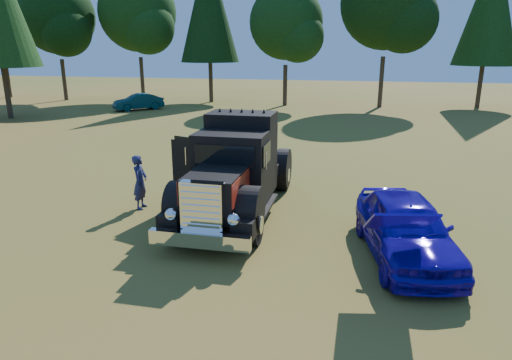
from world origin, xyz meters
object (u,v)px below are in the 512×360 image
object	(u,v)px
diamond_t_truck	(235,174)
hotrod_coupe	(406,227)
distant_teal_car	(138,102)
spectator_far	(193,180)
spectator_near	(140,182)

from	to	relation	value
diamond_t_truck	hotrod_coupe	bearing A→B (deg)	-23.10
distant_teal_car	spectator_far	bearing A→B (deg)	-14.94
spectator_near	spectator_far	distance (m)	1.68
diamond_t_truck	spectator_far	size ratio (longest dim) A/B	4.62
hotrod_coupe	spectator_near	world-z (taller)	hotrod_coupe
spectator_far	distant_teal_car	size ratio (longest dim) A/B	0.40
diamond_t_truck	spectator_near	size ratio (longest dim) A/B	4.15
hotrod_coupe	spectator_far	size ratio (longest dim) A/B	3.10
diamond_t_truck	spectator_near	distance (m)	3.08
hotrod_coupe	diamond_t_truck	bearing A→B (deg)	156.90
diamond_t_truck	hotrod_coupe	world-z (taller)	diamond_t_truck
diamond_t_truck	hotrod_coupe	size ratio (longest dim) A/B	1.49
diamond_t_truck	hotrod_coupe	distance (m)	5.23
spectator_near	distant_teal_car	xyz separation A→B (m)	(-10.66, 21.43, -0.22)
diamond_t_truck	spectator_near	xyz separation A→B (m)	(-3.04, -0.16, -0.42)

